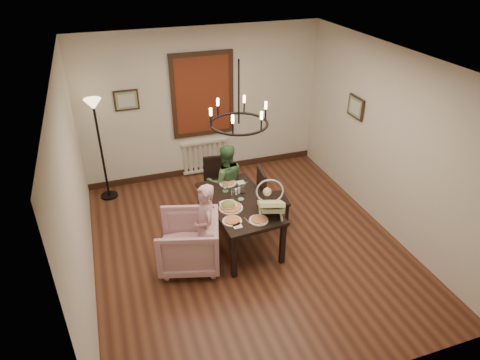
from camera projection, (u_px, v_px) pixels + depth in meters
room_shell at (240, 153)px, 6.14m from camera, size 4.51×5.00×2.81m
dining_table at (239, 206)px, 6.33m from camera, size 0.97×1.59×0.72m
chair_far at (217, 185)px, 7.23m from camera, size 0.45×0.45×0.91m
chair_right at (273, 196)px, 6.80m from camera, size 0.49×0.49×1.01m
armchair at (189, 242)px, 5.99m from camera, size 1.05×1.03×0.77m
elderly_woman at (206, 234)px, 5.90m from camera, size 0.26×0.39×1.08m
seated_man at (226, 187)px, 7.00m from camera, size 0.55×0.45×1.06m
baby_bouncer at (271, 202)px, 5.93m from camera, size 0.55×0.65×0.36m
salad_bowl at (228, 205)px, 6.13m from camera, size 0.29×0.29×0.07m
pizza_platter at (231, 207)px, 6.11m from camera, size 0.35×0.35×0.04m
drinking_glass at (233, 194)px, 6.34m from camera, size 0.07×0.07×0.14m
window_blinds at (203, 95)px, 7.76m from camera, size 1.00×0.03×1.40m
radiator at (205, 156)px, 8.39m from camera, size 0.92×0.12×0.62m
picture_back at (126, 100)px, 7.36m from camera, size 0.42×0.03×0.36m
picture_right at (356, 107)px, 7.07m from camera, size 0.03×0.42×0.36m
floor_lamp at (101, 152)px, 7.32m from camera, size 0.30×0.30×1.80m
chandelier at (239, 123)px, 5.67m from camera, size 0.80×0.80×0.04m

